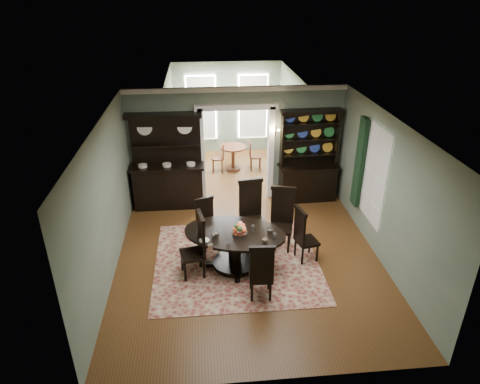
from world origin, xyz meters
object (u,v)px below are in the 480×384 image
Objects in this scene: sideboard at (168,175)px; parlor_table at (233,154)px; dining_table at (235,242)px; welsh_dresser at (308,168)px.

sideboard is 2.86m from parlor_table.
dining_table is at bearing -94.23° from parlor_table.
dining_table is at bearing -62.24° from sideboard.
dining_table is 5.01m from parlor_table.
dining_table is 3.60m from welsh_dresser.
dining_table reaches higher than parlor_table.
sideboard is 1.00× the size of welsh_dresser.
sideboard is at bearing 133.70° from dining_table.
welsh_dresser is at bearing -49.90° from parlor_table.
welsh_dresser reaches higher than sideboard.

